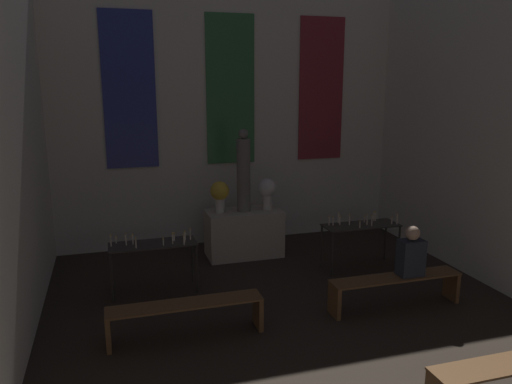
# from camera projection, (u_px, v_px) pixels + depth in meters

# --- Properties ---
(wall_back) EXTENTS (7.07, 0.16, 5.09)m
(wall_back) POSITION_uv_depth(u_px,v_px,m) (230.00, 115.00, 9.86)
(wall_back) COLOR silver
(wall_back) RESTS_ON ground_plane
(altar) EXTENTS (1.39, 0.72, 0.87)m
(altar) POSITION_uv_depth(u_px,v_px,m) (244.00, 233.00, 9.38)
(altar) COLOR #BCB29E
(altar) RESTS_ON ground_plane
(statue) EXTENTS (0.25, 0.25, 1.52)m
(statue) POSITION_uv_depth(u_px,v_px,m) (244.00, 173.00, 9.12)
(statue) COLOR slate
(statue) RESTS_ON altar
(flower_vase_left) EXTENTS (0.35, 0.35, 0.58)m
(flower_vase_left) POSITION_uv_depth(u_px,v_px,m) (220.00, 193.00, 9.08)
(flower_vase_left) COLOR beige
(flower_vase_left) RESTS_ON altar
(flower_vase_right) EXTENTS (0.35, 0.35, 0.58)m
(flower_vase_right) POSITION_uv_depth(u_px,v_px,m) (267.00, 190.00, 9.33)
(flower_vase_right) COLOR beige
(flower_vase_right) RESTS_ON altar
(candle_rack_left) EXTENTS (1.33, 0.50, 0.99)m
(candle_rack_left) POSITION_uv_depth(u_px,v_px,m) (153.00, 249.00, 7.69)
(candle_rack_left) COLOR #332D28
(candle_rack_left) RESTS_ON ground_plane
(candle_rack_right) EXTENTS (1.33, 0.50, 0.99)m
(candle_rack_right) POSITION_uv_depth(u_px,v_px,m) (361.00, 230.00, 8.68)
(candle_rack_right) COLOR #332D28
(candle_rack_right) RESTS_ON ground_plane
(pew_back_left) EXTENTS (1.99, 0.36, 0.48)m
(pew_back_left) POSITION_uv_depth(u_px,v_px,m) (186.00, 312.00, 6.38)
(pew_back_left) COLOR brown
(pew_back_left) RESTS_ON ground_plane
(pew_back_right) EXTENTS (1.99, 0.36, 0.48)m
(pew_back_right) POSITION_uv_depth(u_px,v_px,m) (395.00, 285.00, 7.23)
(pew_back_right) COLOR brown
(pew_back_right) RESTS_ON ground_plane
(person_seated) EXTENTS (0.36, 0.24, 0.74)m
(person_seated) POSITION_uv_depth(u_px,v_px,m) (411.00, 254.00, 7.19)
(person_seated) COLOR #282D38
(person_seated) RESTS_ON pew_back_right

